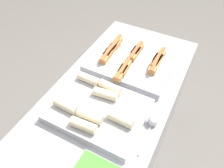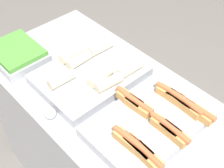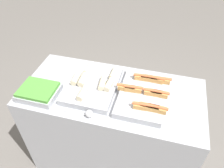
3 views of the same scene
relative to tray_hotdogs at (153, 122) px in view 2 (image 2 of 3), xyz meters
name	(u,v)px [view 2 (image 2 of 3)]	position (x,y,z in m)	size (l,w,h in m)	color
counter	(112,153)	(-0.25, 0.00, -0.51)	(1.43, 0.69, 0.95)	#A8AAB2
tray_hotdogs	(153,122)	(0.00, 0.00, 0.00)	(0.40, 0.52, 0.10)	#A8AAB2
tray_wraps	(91,73)	(-0.41, 0.00, 0.00)	(0.38, 0.50, 0.10)	#A8AAB2
tray_side_front	(17,54)	(-0.78, -0.19, 0.00)	(0.29, 0.24, 0.07)	#A8AAB2
serving_spoon_near	(49,112)	(-0.35, -0.29, -0.01)	(0.22, 0.05, 0.05)	silver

